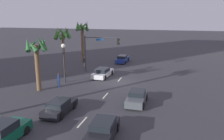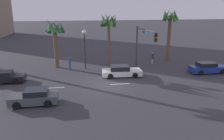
{
  "view_description": "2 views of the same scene",
  "coord_description": "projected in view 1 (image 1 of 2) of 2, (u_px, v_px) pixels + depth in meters",
  "views": [
    {
      "loc": [
        -28.33,
        -6.97,
        8.63
      ],
      "look_at": [
        0.38,
        0.85,
        1.5
      ],
      "focal_mm": 36.94,
      "sensor_mm": 36.0,
      "label": 1
    },
    {
      "loc": [
        -3.27,
        -21.74,
        7.99
      ],
      "look_at": [
        0.69,
        1.36,
        1.21
      ],
      "focal_mm": 35.45,
      "sensor_mm": 36.0,
      "label": 2
    }
  ],
  "objects": [
    {
      "name": "car_0",
      "position": [
        123.0,
        59.0,
        42.86
      ],
      "size": [
        4.52,
        1.85,
        1.35
      ],
      "color": "navy",
      "rests_on": "ground_plane"
    },
    {
      "name": "car_2",
      "position": [
        137.0,
        98.0,
        22.9
      ],
      "size": [
        3.93,
        1.82,
        1.31
      ],
      "color": "#474C51",
      "rests_on": "ground_plane"
    },
    {
      "name": "pedestrian_0",
      "position": [
        59.0,
        80.0,
        28.06
      ],
      "size": [
        0.44,
        0.44,
        1.74
      ],
      "color": "#2D478C",
      "rests_on": "ground_plane"
    },
    {
      "name": "car_4",
      "position": [
        102.0,
        131.0,
        16.39
      ],
      "size": [
        4.35,
        1.99,
        1.3
      ],
      "color": "black",
      "rests_on": "ground_plane"
    },
    {
      "name": "lane_stripe_2",
      "position": [
        106.0,
        96.0,
        25.25
      ],
      "size": [
        1.9,
        0.14,
        0.01
      ],
      "primitive_type": "cube",
      "color": "silver",
      "rests_on": "ground_plane"
    },
    {
      "name": "palm_tree_0",
      "position": [
        37.0,
        52.0,
        26.0
      ],
      "size": [
        2.71,
        2.83,
        6.53
      ],
      "color": "brown",
      "rests_on": "ground_plane"
    },
    {
      "name": "pedestrian_1",
      "position": [
        84.0,
        61.0,
        39.4
      ],
      "size": [
        0.39,
        0.39,
        1.66
      ],
      "color": "#B2A58C",
      "rests_on": "ground_plane"
    },
    {
      "name": "car_1",
      "position": [
        4.0,
        133.0,
        15.97
      ],
      "size": [
        3.98,
        1.84,
        1.47
      ],
      "color": "#0F5138",
      "rests_on": "ground_plane"
    },
    {
      "name": "streetlamp",
      "position": [
        64.0,
        55.0,
        29.34
      ],
      "size": [
        0.56,
        0.56,
        5.1
      ],
      "color": "#2D2D33",
      "rests_on": "ground_plane"
    },
    {
      "name": "car_5",
      "position": [
        103.0,
        73.0,
        32.81
      ],
      "size": [
        4.69,
        2.16,
        1.29
      ],
      "color": "silver",
      "rests_on": "ground_plane"
    },
    {
      "name": "traffic_signal",
      "position": [
        98.0,
        47.0,
        35.44
      ],
      "size": [
        0.87,
        5.52,
        5.52
      ],
      "color": "#38383D",
      "rests_on": "ground_plane"
    },
    {
      "name": "lane_stripe_3",
      "position": [
        120.0,
        79.0,
        31.6
      ],
      "size": [
        2.11,
        0.14,
        0.01
      ],
      "primitive_type": "cube",
      "color": "silver",
      "rests_on": "ground_plane"
    },
    {
      "name": "palm_tree_1",
      "position": [
        62.0,
        37.0,
        32.57
      ],
      "size": [
        2.57,
        2.73,
        7.17
      ],
      "color": "brown",
      "rests_on": "ground_plane"
    },
    {
      "name": "palm_tree_3",
      "position": [
        82.0,
        32.0,
        41.31
      ],
      "size": [
        2.35,
        2.54,
        7.69
      ],
      "color": "brown",
      "rests_on": "ground_plane"
    },
    {
      "name": "car_3",
      "position": [
        60.0,
        107.0,
        20.69
      ],
      "size": [
        4.1,
        1.86,
        1.23
      ],
      "color": "black",
      "rests_on": "ground_plane"
    },
    {
      "name": "ground_plane",
      "position": [
        117.0,
        82.0,
        30.37
      ],
      "size": [
        220.0,
        220.0,
        0.0
      ],
      "primitive_type": "plane",
      "color": "#333338"
    },
    {
      "name": "lane_stripe_1",
      "position": [
        82.0,
        122.0,
        19.01
      ],
      "size": [
        2.03,
        0.14,
        0.01
      ],
      "primitive_type": "cube",
      "color": "silver",
      "rests_on": "ground_plane"
    }
  ]
}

